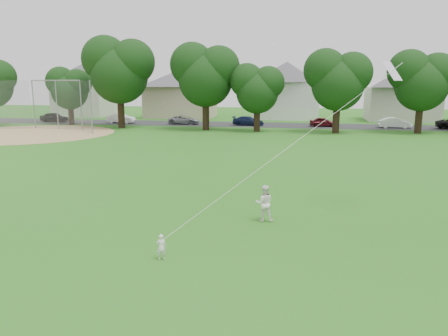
% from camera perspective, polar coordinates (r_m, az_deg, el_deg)
% --- Properties ---
extents(ground, '(160.00, 160.00, 0.00)m').
position_cam_1_polar(ground, '(14.53, -1.16, -10.47)').
color(ground, '#246316').
rests_on(ground, ground).
extents(street, '(90.00, 7.00, 0.01)m').
position_cam_1_polar(street, '(55.55, 7.61, 5.56)').
color(street, '#2D2D30').
rests_on(street, ground).
extents(dirt_infield, '(18.00, 18.00, 0.02)m').
position_cam_1_polar(dirt_infield, '(50.53, -24.35, 4.12)').
color(dirt_infield, '#9E7F51').
rests_on(dirt_infield, ground).
extents(toddler, '(0.35, 0.30, 0.82)m').
position_cam_1_polar(toddler, '(13.68, -8.21, -10.17)').
color(toddler, white).
rests_on(toddler, ground).
extents(older_boy, '(0.78, 0.66, 1.44)m').
position_cam_1_polar(older_boy, '(17.13, 5.28, -4.59)').
color(older_boy, white).
rests_on(older_boy, ground).
extents(kite, '(4.33, 4.07, 11.57)m').
position_cam_1_polar(kite, '(15.70, 9.00, 3.12)').
color(kite, silver).
rests_on(kite, ground).
extents(baseball_backstop, '(12.48, 3.89, 5.53)m').
position_cam_1_polar(baseball_backstop, '(53.15, -21.42, 7.63)').
color(baseball_backstop, gray).
rests_on(baseball_backstop, ground).
extents(tree_row, '(80.56, 8.50, 11.60)m').
position_cam_1_polar(tree_row, '(48.75, 13.77, 12.23)').
color(tree_row, black).
rests_on(tree_row, ground).
extents(parked_cars, '(73.31, 2.21, 1.29)m').
position_cam_1_polar(parked_cars, '(54.46, 12.25, 5.93)').
color(parked_cars, black).
rests_on(parked_cars, ground).
extents(house_row, '(76.51, 14.16, 9.70)m').
position_cam_1_polar(house_row, '(65.25, 9.07, 10.54)').
color(house_row, beige).
rests_on(house_row, ground).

